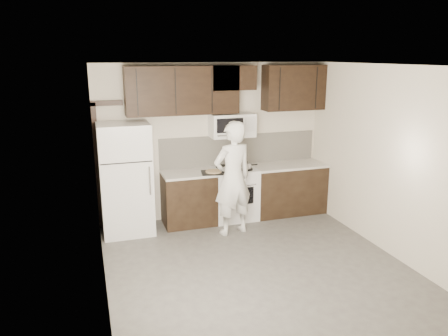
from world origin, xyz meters
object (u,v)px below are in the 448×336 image
person (233,179)px  refrigerator (126,179)px  microwave (232,125)px  stove (234,193)px

person → refrigerator: bearing=-33.1°
microwave → refrigerator: (-1.85, -0.17, -0.75)m
stove → microwave: size_ratio=1.24×
stove → microwave: bearing=90.1°
refrigerator → person: person is taller
refrigerator → stove: bearing=1.5°
stove → person: person is taller
person → microwave: bearing=-121.4°
refrigerator → person: 1.71m
stove → microwave: microwave is taller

